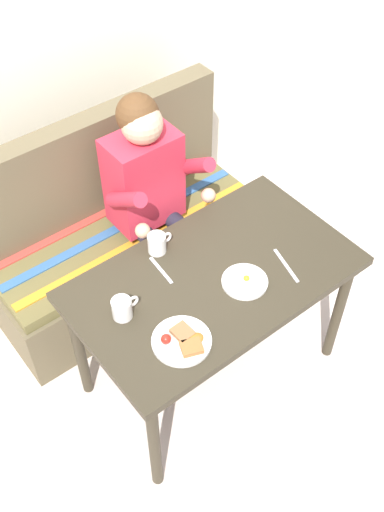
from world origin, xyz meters
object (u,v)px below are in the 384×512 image
object	(u,v)px
person	(152,189)
couch	(121,239)
plate_breakfast	(183,341)
coffee_mug_second	(157,243)
table	(214,288)
knife	(286,265)
fork	(161,270)
coffee_mug	(122,308)
plate_eggs	(245,281)

from	to	relation	value
person	couch	bearing A→B (deg)	121.39
plate_breakfast	coffee_mug_second	bearing A→B (deg)	64.90
table	knife	bearing A→B (deg)	-28.61
table	couch	bearing A→B (deg)	90.00
couch	fork	world-z (taller)	couch
fork	couch	bearing A→B (deg)	79.83
coffee_mug	coffee_mug_second	distance (m)	0.37
couch	coffee_mug	xyz separation A→B (m)	(-0.41, -0.70, 0.45)
coffee_mug_second	knife	bearing A→B (deg)	-47.63
plate_breakfast	coffee_mug	world-z (taller)	coffee_mug
plate_breakfast	couch	bearing A→B (deg)	71.91
couch	plate_eggs	distance (m)	0.97
plate_eggs	couch	bearing A→B (deg)	94.71
couch	plate_eggs	bearing A→B (deg)	-85.29
knife	plate_eggs	bearing A→B (deg)	-175.82
plate_eggs	fork	bearing A→B (deg)	130.90
couch	plate_eggs	size ratio (longest dim) A/B	7.50
table	couch	xyz separation A→B (m)	(0.00, 0.76, -0.32)
plate_breakfast	coffee_mug_second	distance (m)	0.49
plate_breakfast	plate_eggs	xyz separation A→B (m)	(0.38, 0.08, -0.00)
fork	plate_breakfast	bearing A→B (deg)	-109.19
table	fork	world-z (taller)	fork
coffee_mug_second	fork	world-z (taller)	coffee_mug_second
table	person	world-z (taller)	person
couch	coffee_mug_second	size ratio (longest dim) A/B	12.20
coffee_mug	plate_breakfast	bearing A→B (deg)	-67.27
person	knife	bearing A→B (deg)	-77.40
person	plate_eggs	xyz separation A→B (m)	(-0.03, -0.70, -0.00)
couch	coffee_mug_second	bearing A→B (deg)	-101.38
table	person	xyz separation A→B (m)	(0.11, 0.59, 0.09)
coffee_mug	knife	bearing A→B (deg)	-17.01
table	plate_eggs	xyz separation A→B (m)	(0.07, -0.11, 0.09)
coffee_mug	knife	world-z (taller)	coffee_mug
person	coffee_mug_second	bearing A→B (deg)	-122.31
person	coffee_mug_second	xyz separation A→B (m)	(-0.21, -0.33, 0.04)
couch	knife	size ratio (longest dim) A/B	7.20
plate_eggs	knife	xyz separation A→B (m)	(0.20, -0.04, -0.01)
couch	person	distance (m)	0.46
coffee_mug	coffee_mug_second	world-z (taller)	coffee_mug
plate_breakfast	coffee_mug_second	size ratio (longest dim) A/B	1.95
coffee_mug_second	plate_breakfast	bearing A→B (deg)	-115.10
plate_breakfast	knife	xyz separation A→B (m)	(0.58, 0.04, -0.01)
person	plate_breakfast	xyz separation A→B (m)	(-0.42, -0.78, 0.00)
fork	knife	xyz separation A→B (m)	(0.43, -0.31, 0.00)
coffee_mug	fork	xyz separation A→B (m)	(0.25, 0.10, -0.04)
plate_breakfast	coffee_mug_second	world-z (taller)	coffee_mug_second
table	plate_eggs	bearing A→B (deg)	-56.65
table	couch	size ratio (longest dim) A/B	0.83
plate_breakfast	knife	bearing A→B (deg)	3.68
plate_breakfast	fork	world-z (taller)	plate_breakfast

